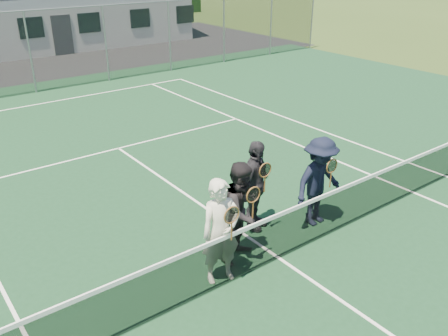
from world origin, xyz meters
The scene contains 8 objects.
court_surface centered at (0.00, 0.00, 0.01)m, with size 30.00×30.00×0.02m, color #14381E.
court_markings centered at (0.00, 0.00, 0.02)m, with size 11.03×23.83×0.01m.
tennis_net centered at (0.00, 0.00, 0.54)m, with size 11.68×0.08×1.10m.
perimeter_fence centered at (0.00, 13.50, 1.52)m, with size 30.07×0.07×3.02m.
player_a centered at (-1.14, 0.18, 0.92)m, with size 0.73×0.56×1.80m.
player_b centered at (-0.47, 0.48, 0.92)m, with size 1.04×0.91×1.80m.
player_c centered at (0.32, 1.07, 0.92)m, with size 1.14×0.83×1.80m.
player_d centered at (1.42, 0.47, 0.92)m, with size 1.19×0.72×1.80m.
Camera 1 is at (-4.95, -4.92, 4.95)m, focal length 38.00 mm.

